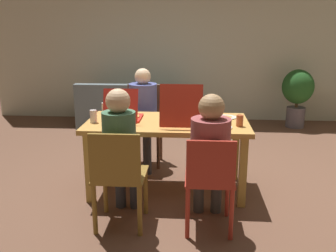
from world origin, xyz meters
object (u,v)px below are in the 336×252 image
pizza_box_0 (182,118)px  drinking_glass_2 (198,109)px  person_2 (143,110)px  drinking_glass_0 (93,116)px  drinking_glass_3 (240,121)px  chair_2 (144,121)px  dining_table (167,130)px  chair_0 (210,178)px  plate_1 (220,127)px  chair_1 (118,175)px  drinking_glass_1 (105,108)px  pizza_box_1 (124,115)px  couch (136,111)px  plate_0 (226,117)px  person_0 (210,149)px  person_1 (121,146)px  potted_plant (298,92)px

pizza_box_0 → drinking_glass_2: 0.42m
person_2 → drinking_glass_0: (-0.39, -0.80, 0.11)m
drinking_glass_0 → drinking_glass_3: drinking_glass_0 is taller
person_2 → chair_2: bearing=90.0°
dining_table → drinking_glass_2: drinking_glass_2 is taller
chair_0 → plate_1: (0.11, 0.62, 0.28)m
chair_0 → chair_1: bearing=179.8°
person_2 → plate_1: (0.87, -0.91, 0.06)m
dining_table → chair_1: size_ratio=1.87×
drinking_glass_2 → drinking_glass_1: bearing=178.7°
pizza_box_0 → drinking_glass_1: bearing=154.9°
person_2 → pizza_box_1: 0.68m
drinking_glass_1 → couch: (-0.01, 2.18, -0.52)m
chair_2 → plate_0: 1.19m
plate_1 → dining_table: bearing=157.2°
chair_0 → person_0: size_ratio=0.72×
plate_0 → dining_table: bearing=-162.7°
chair_1 → person_1: bearing=90.0°
dining_table → plate_0: size_ratio=7.72×
chair_1 → couch: (-0.38, 3.34, -0.21)m
chair_0 → drinking_glass_1: drinking_glass_1 is taller
pizza_box_0 → plate_1: pizza_box_0 is taller
person_1 → pizza_box_1: size_ratio=2.67×
chair_1 → drinking_glass_0: bearing=118.2°
chair_0 → drinking_glass_2: 1.19m
potted_plant → dining_table: bearing=-126.7°
plate_0 → chair_2: bearing=146.2°
chair_0 → drinking_glass_1: 1.66m
dining_table → plate_1: 0.57m
chair_0 → person_0: person_0 is taller
person_1 → plate_0: size_ratio=5.65×
pizza_box_1 → plate_1: size_ratio=1.87×
person_2 → drinking_glass_2: (0.67, -0.39, 0.11)m
chair_0 → plate_1: size_ratio=3.51×
drinking_glass_0 → chair_0: bearing=-32.4°
chair_2 → drinking_glass_1: chair_2 is taller
potted_plant → drinking_glass_1: bearing=-139.0°
dining_table → drinking_glass_0: (-0.74, -0.11, 0.16)m
pizza_box_0 → drinking_glass_1: pizza_box_0 is taller
dining_table → chair_0: 0.95m
person_2 → couch: 1.90m
dining_table → couch: couch is taller
chair_0 → drinking_glass_0: bearing=147.6°
pizza_box_0 → drinking_glass_0: size_ratio=3.79×
chair_2 → plate_1: (0.87, -1.06, 0.23)m
drinking_glass_0 → person_2: bearing=63.9°
person_1 → potted_plant: person_1 is taller
person_1 → drinking_glass_1: person_1 is taller
dining_table → chair_2: chair_2 is taller
person_0 → chair_1: (-0.76, -0.13, -0.20)m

